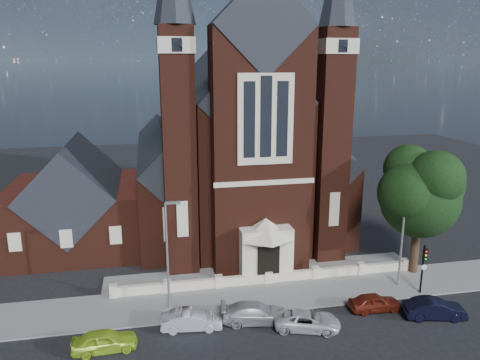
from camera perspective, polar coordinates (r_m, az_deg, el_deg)
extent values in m
plane|color=black|center=(46.10, 0.72, -7.80)|extent=(120.00, 120.00, 0.00)
cube|color=slate|center=(36.86, 4.24, -13.82)|extent=(60.00, 5.00, 0.12)
cube|color=slate|center=(40.31, 2.69, -11.21)|extent=(26.00, 3.00, 0.14)
cube|color=beige|center=(38.57, 3.43, -12.46)|extent=(24.00, 0.40, 0.90)
cube|color=#461D12|center=(53.53, -1.51, 3.16)|extent=(10.00, 30.00, 14.00)
cube|color=black|center=(52.63, -1.56, 10.66)|extent=(10.00, 30.20, 10.00)
cube|color=#461D12|center=(52.49, -9.38, -0.62)|extent=(5.00, 26.00, 8.00)
cube|color=#461D12|center=(55.01, 6.41, 0.17)|extent=(5.00, 26.00, 8.00)
cube|color=black|center=(51.62, -9.56, 3.67)|extent=(5.01, 26.20, 5.01)
cube|color=black|center=(54.17, 6.53, 4.28)|extent=(5.01, 26.20, 5.01)
cube|color=#461D12|center=(38.06, 2.50, 3.16)|extent=(8.00, 3.00, 20.00)
cube|color=black|center=(37.43, 2.68, 18.35)|extent=(8.00, 3.20, 8.00)
cube|color=beige|center=(36.10, 3.15, 7.36)|extent=(4.40, 0.15, 7.00)
cube|color=black|center=(36.01, 3.18, 7.66)|extent=(0.90, 0.08, 6.20)
cube|color=beige|center=(38.52, 3.10, -8.88)|extent=(4.20, 2.00, 4.40)
cube|color=black|center=(37.83, 3.49, -10.33)|extent=(1.80, 0.12, 3.20)
cone|color=beige|center=(37.70, 3.14, -5.81)|extent=(4.60, 4.60, 1.60)
cube|color=#461D12|center=(38.04, -7.42, 3.04)|extent=(2.60, 2.60, 20.00)
cube|color=beige|center=(37.34, -7.86, 15.94)|extent=(2.80, 2.80, 1.20)
cube|color=#461D12|center=(41.01, 11.04, 3.71)|extent=(2.60, 2.60, 20.00)
cube|color=beige|center=(40.35, 11.63, 15.66)|extent=(2.80, 2.80, 1.20)
cube|color=#461D12|center=(47.51, -19.35, -4.11)|extent=(12.00, 12.00, 6.00)
cube|color=black|center=(46.69, -19.66, -0.62)|extent=(8.49, 12.20, 8.49)
cylinder|color=black|center=(41.90, 20.58, -7.42)|extent=(0.70, 0.70, 5.00)
sphere|color=black|center=(40.65, 21.07, -2.16)|extent=(6.40, 6.40, 6.40)
sphere|color=black|center=(39.41, 22.74, 0.19)|extent=(4.40, 4.40, 4.40)
cylinder|color=gray|center=(33.54, -8.86, -9.34)|extent=(0.16, 0.16, 8.00)
cube|color=gray|center=(32.17, -8.24, -2.75)|extent=(1.00, 0.15, 0.18)
cube|color=gray|center=(32.22, -7.52, -2.85)|extent=(0.35, 0.22, 0.12)
cylinder|color=gray|center=(38.53, 19.15, -6.80)|extent=(0.16, 0.16, 8.00)
cube|color=gray|center=(37.59, 20.30, -1.01)|extent=(1.00, 0.15, 0.18)
cube|color=gray|center=(37.82, 20.81, -1.09)|extent=(0.35, 0.22, 0.12)
cylinder|color=black|center=(38.62, 21.33, -10.17)|extent=(0.14, 0.14, 4.00)
cube|color=black|center=(38.00, 21.63, -8.46)|extent=(0.28, 0.22, 0.90)
sphere|color=red|center=(37.79, 21.78, -8.11)|extent=(0.14, 0.14, 0.14)
sphere|color=#CC8C0C|center=(37.90, 21.74, -8.53)|extent=(0.14, 0.14, 0.14)
sphere|color=#0C9919|center=(38.02, 21.70, -8.95)|extent=(0.14, 0.14, 0.14)
imported|color=#A9CE29|center=(31.50, -16.18, -18.30)|extent=(4.05, 1.82, 1.35)
imported|color=#A6AAAE|center=(32.58, -5.95, -16.60)|extent=(4.14, 1.78, 1.32)
imported|color=#96999D|center=(33.16, 1.89, -15.89)|extent=(4.94, 2.62, 1.37)
imported|color=silver|center=(32.75, 8.19, -16.60)|extent=(4.81, 3.21, 1.23)
imported|color=maroon|center=(35.82, 16.08, -14.14)|extent=(3.75, 1.59, 1.26)
imported|color=black|center=(36.20, 22.63, -14.30)|extent=(4.40, 2.30, 1.38)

